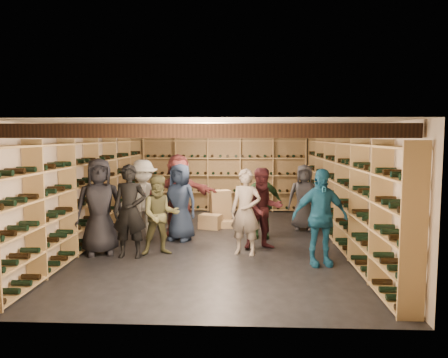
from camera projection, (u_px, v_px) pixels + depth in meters
ground at (216, 242)px, 9.05m from camera, size 8.00×8.00×0.00m
walls at (216, 185)px, 8.93m from camera, size 5.52×8.02×2.40m
ceiling at (215, 126)px, 8.81m from camera, size 5.50×8.00×0.01m
ceiling_joists at (215, 133)px, 8.82m from camera, size 5.40×7.12×0.18m
wine_rack_left at (92, 190)px, 9.06m from camera, size 0.32×7.50×2.15m
wine_rack_right at (342, 191)px, 8.82m from camera, size 0.32×7.50×2.15m
wine_rack_back at (224, 174)px, 12.75m from camera, size 4.70×0.30×2.15m
crate_stack_left at (221, 207)px, 10.86m from camera, size 0.58×0.46×0.85m
crate_stack_right at (211, 222)px, 10.33m from camera, size 0.58×0.48×0.34m
crate_loose at (231, 224)px, 10.49m from camera, size 0.51×0.34×0.17m
person_0 at (99, 206)px, 8.05m from camera, size 1.02×0.83×1.79m
person_1 at (130, 211)px, 7.85m from camera, size 0.63×0.43×1.69m
person_2 at (160, 215)px, 8.04m from camera, size 0.86×0.75×1.48m
person_4 at (320, 217)px, 7.37m from camera, size 1.03×0.58×1.65m
person_5 at (179, 194)px, 9.69m from camera, size 1.75×1.00×1.80m
person_6 at (180, 202)px, 9.15m from camera, size 0.93×0.78×1.62m
person_7 at (246, 212)px, 8.04m from camera, size 0.67×0.55×1.60m
person_8 at (263, 209)px, 8.45m from camera, size 0.89×0.77×1.58m
person_9 at (143, 199)px, 9.29m from camera, size 1.22×0.89×1.69m
person_10 at (261, 203)px, 9.38m from camera, size 0.93×0.48×1.52m
person_12 at (304, 197)px, 10.17m from camera, size 0.79×0.55×1.54m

